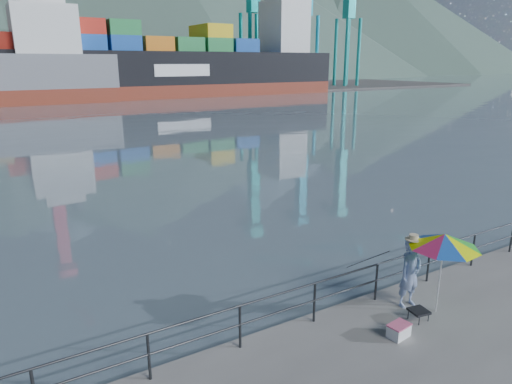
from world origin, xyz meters
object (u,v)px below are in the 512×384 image
fisherman (410,273)px  beach_umbrella (444,241)px  container_ship (180,62)px  cooler_bag (399,331)px

fisherman → beach_umbrella: beach_umbrella is taller
container_ship → beach_umbrella: bearing=-107.4°
fisherman → beach_umbrella: (0.37, -0.58, 0.99)m
fisherman → cooler_bag: fisherman is taller
cooler_bag → fisherman: bearing=27.5°
fisherman → cooler_bag: (-1.25, -0.86, -0.74)m
beach_umbrella → cooler_bag: bearing=-170.1°
beach_umbrella → container_ship: (23.25, 74.40, 3.93)m
fisherman → container_ship: size_ratio=0.03×
fisherman → container_ship: 77.67m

